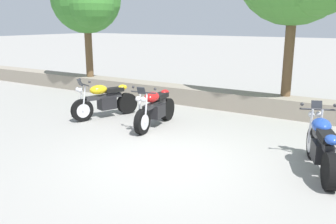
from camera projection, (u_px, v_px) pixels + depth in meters
ground_plane at (166, 161)px, 7.13m from camera, size 120.00×120.00×0.00m
stone_wall at (249, 102)px, 11.01m from camera, size 36.00×0.80×0.55m
motorcycle_yellow_near_left at (104, 101)px, 10.25m from camera, size 0.98×1.99×1.18m
motorcycle_red_centre at (155, 109)px, 9.32m from camera, size 0.70×2.06×1.18m
motorcycle_blue_far_right at (322, 146)px, 6.52m from camera, size 1.00×1.98×1.18m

